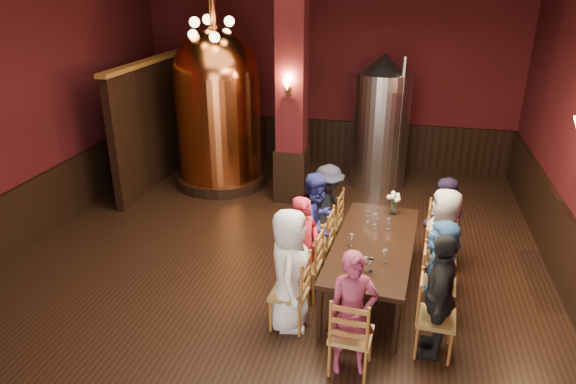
% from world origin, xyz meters
% --- Properties ---
extents(room, '(10.00, 10.02, 4.50)m').
position_xyz_m(room, '(0.00, 0.00, 2.25)').
color(room, black).
rests_on(room, ground).
extents(wainscot_back, '(7.90, 0.08, 1.00)m').
position_xyz_m(wainscot_back, '(0.00, 4.96, 0.50)').
color(wainscot_back, black).
rests_on(wainscot_back, ground).
extents(wainscot_left, '(0.08, 9.90, 1.00)m').
position_xyz_m(wainscot_left, '(-3.96, 0.00, 0.50)').
color(wainscot_left, black).
rests_on(wainscot_left, ground).
extents(column, '(0.58, 0.58, 4.50)m').
position_xyz_m(column, '(-0.30, 2.80, 2.25)').
color(column, '#410D12').
rests_on(column, ground).
extents(partition, '(0.22, 3.50, 2.40)m').
position_xyz_m(partition, '(-3.20, 3.20, 1.20)').
color(partition, black).
rests_on(partition, ground).
extents(pendant_cluster, '(0.90, 0.90, 1.70)m').
position_xyz_m(pendant_cluster, '(-1.80, 2.90, 3.10)').
color(pendant_cluster, '#A57226').
rests_on(pendant_cluster, room).
extents(sconce_column, '(0.20, 0.20, 0.36)m').
position_xyz_m(sconce_column, '(-0.30, 2.50, 2.20)').
color(sconce_column, black).
rests_on(sconce_column, column).
extents(dining_table, '(1.17, 2.46, 0.75)m').
position_xyz_m(dining_table, '(1.43, -0.06, 0.69)').
color(dining_table, black).
rests_on(dining_table, ground).
extents(chair_0, '(0.49, 0.49, 0.92)m').
position_xyz_m(chair_0, '(0.51, -1.00, 0.46)').
color(chair_0, '#965626').
rests_on(chair_0, ground).
extents(person_0, '(0.58, 0.81, 1.54)m').
position_xyz_m(person_0, '(0.51, -1.00, 0.77)').
color(person_0, white).
rests_on(person_0, ground).
extents(chair_1, '(0.49, 0.49, 0.92)m').
position_xyz_m(chair_1, '(0.56, -0.33, 0.46)').
color(chair_1, '#965626').
rests_on(chair_1, ground).
extents(person_1, '(0.51, 0.61, 1.42)m').
position_xyz_m(person_1, '(0.56, -0.33, 0.71)').
color(person_1, red).
rests_on(person_1, ground).
extents(chair_2, '(0.49, 0.49, 0.92)m').
position_xyz_m(chair_2, '(0.61, 0.33, 0.46)').
color(chair_2, '#965626').
rests_on(chair_2, ground).
extents(person_2, '(0.63, 0.81, 1.50)m').
position_xyz_m(person_2, '(0.61, 0.33, 0.75)').
color(person_2, navy).
rests_on(person_2, ground).
extents(chair_3, '(0.49, 0.49, 0.92)m').
position_xyz_m(chair_3, '(0.65, 1.00, 0.46)').
color(chair_3, '#965626').
rests_on(chair_3, ground).
extents(person_3, '(0.81, 1.02, 1.38)m').
position_xyz_m(person_3, '(0.65, 1.00, 0.69)').
color(person_3, black).
rests_on(person_3, ground).
extents(chair_4, '(0.49, 0.49, 0.92)m').
position_xyz_m(chair_4, '(2.21, -1.12, 0.46)').
color(chair_4, '#965626').
rests_on(chair_4, ground).
extents(person_4, '(0.46, 0.91, 1.49)m').
position_xyz_m(person_4, '(2.21, -1.12, 0.75)').
color(person_4, black).
rests_on(person_4, ground).
extents(chair_5, '(0.49, 0.49, 0.92)m').
position_xyz_m(chair_5, '(2.25, -0.45, 0.46)').
color(chair_5, '#965626').
rests_on(chair_5, ground).
extents(person_5, '(0.43, 1.25, 1.34)m').
position_xyz_m(person_5, '(2.25, -0.45, 0.67)').
color(person_5, '#3669A3').
rests_on(person_5, ground).
extents(chair_6, '(0.49, 0.49, 0.92)m').
position_xyz_m(chair_6, '(2.30, 0.21, 0.46)').
color(chair_6, '#965626').
rests_on(chair_6, ground).
extents(person_6, '(0.51, 0.74, 1.47)m').
position_xyz_m(person_6, '(2.30, 0.21, 0.73)').
color(person_6, beige).
rests_on(person_6, ground).
extents(chair_7, '(0.49, 0.49, 0.92)m').
position_xyz_m(chair_7, '(2.35, 0.88, 0.46)').
color(chair_7, '#965626').
rests_on(chair_7, ground).
extents(person_7, '(0.43, 0.71, 1.36)m').
position_xyz_m(person_7, '(2.35, 0.88, 0.68)').
color(person_7, '#211A35').
rests_on(person_7, ground).
extents(chair_8, '(0.49, 0.49, 0.92)m').
position_xyz_m(chair_8, '(1.32, -1.61, 0.46)').
color(chair_8, '#965626').
rests_on(chair_8, ground).
extents(person_8, '(0.59, 0.46, 1.43)m').
position_xyz_m(person_8, '(1.32, -1.61, 0.71)').
color(person_8, '#872D48').
rests_on(person_8, ground).
extents(copper_kettle, '(1.85, 1.85, 4.36)m').
position_xyz_m(copper_kettle, '(-1.88, 3.27, 1.59)').
color(copper_kettle, black).
rests_on(copper_kettle, ground).
extents(steel_vessel, '(1.29, 1.29, 2.63)m').
position_xyz_m(steel_vessel, '(1.25, 3.88, 1.32)').
color(steel_vessel, '#B2B2B7').
rests_on(steel_vessel, ground).
extents(rose_vase, '(0.20, 0.20, 0.34)m').
position_xyz_m(rose_vase, '(1.63, 0.89, 0.97)').
color(rose_vase, white).
rests_on(rose_vase, dining_table).
extents(wine_glass_0, '(0.07, 0.07, 0.17)m').
position_xyz_m(wine_glass_0, '(1.42, 0.32, 0.83)').
color(wine_glass_0, white).
rests_on(wine_glass_0, dining_table).
extents(wine_glass_1, '(0.07, 0.07, 0.17)m').
position_xyz_m(wine_glass_1, '(1.15, -0.23, 0.83)').
color(wine_glass_1, white).
rests_on(wine_glass_1, dining_table).
extents(wine_glass_2, '(0.07, 0.07, 0.17)m').
position_xyz_m(wine_glass_2, '(1.37, -0.77, 0.83)').
color(wine_glass_2, white).
rests_on(wine_glass_2, dining_table).
extents(wine_glass_3, '(0.07, 0.07, 0.17)m').
position_xyz_m(wine_glass_3, '(1.59, -0.54, 0.83)').
color(wine_glass_3, white).
rests_on(wine_glass_3, dining_table).
extents(wine_glass_4, '(0.07, 0.07, 0.17)m').
position_xyz_m(wine_glass_4, '(1.41, 0.46, 0.83)').
color(wine_glass_4, white).
rests_on(wine_glass_4, dining_table).
extents(wine_glass_5, '(0.07, 0.07, 0.17)m').
position_xyz_m(wine_glass_5, '(1.44, -0.81, 0.83)').
color(wine_glass_5, white).
rests_on(wine_glass_5, dining_table).
extents(wine_glass_6, '(0.07, 0.07, 0.17)m').
position_xyz_m(wine_glass_6, '(1.59, 0.36, 0.83)').
color(wine_glass_6, white).
rests_on(wine_glass_6, dining_table).
extents(wine_glass_7, '(0.07, 0.07, 0.17)m').
position_xyz_m(wine_glass_7, '(1.30, 0.52, 0.83)').
color(wine_glass_7, white).
rests_on(wine_glass_7, dining_table).
extents(wine_glass_8, '(0.07, 0.07, 0.17)m').
position_xyz_m(wine_glass_8, '(1.44, -0.78, 0.83)').
color(wine_glass_8, white).
rests_on(wine_glass_8, dining_table).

